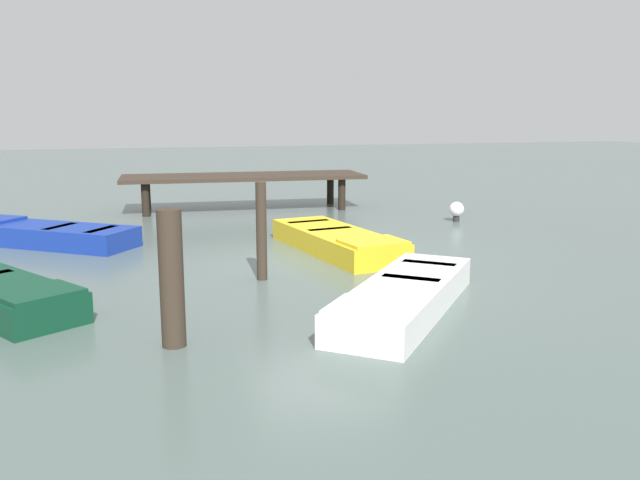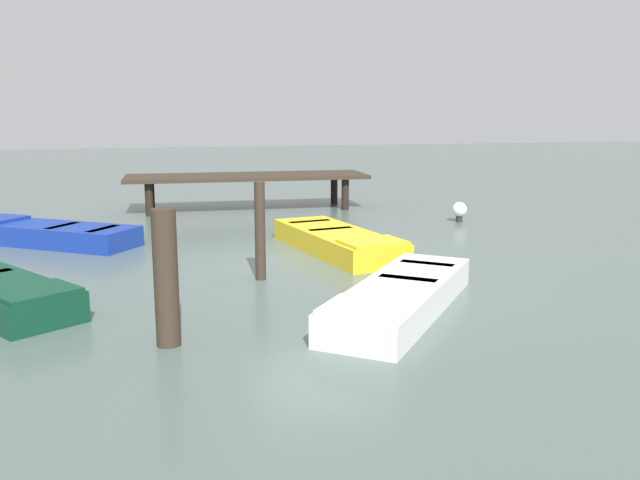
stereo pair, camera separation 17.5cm
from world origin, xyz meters
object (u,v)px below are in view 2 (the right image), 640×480
mooring_piling_near_right (260,231)px  marker_buoy (459,210)px  rowboat_blue (51,234)px  mooring_piling_far_right (166,278)px  rowboat_white (401,296)px  dock_segment (247,178)px  rowboat_yellow (337,241)px

mooring_piling_near_right → marker_buoy: bearing=37.0°
marker_buoy → mooring_piling_near_right: bearing=-143.0°
rowboat_blue → marker_buoy: (9.23, 0.32, 0.07)m
mooring_piling_far_right → rowboat_white: bearing=8.7°
dock_segment → mooring_piling_near_right: (-1.08, -7.72, -0.07)m
marker_buoy → dock_segment: bearing=143.3°
rowboat_yellow → rowboat_white: same height
marker_buoy → mooring_piling_far_right: bearing=-136.1°
dock_segment → marker_buoy: (4.61, -3.44, -0.57)m
rowboat_yellow → rowboat_white: 3.96m
rowboat_white → marker_buoy: (4.22, 6.53, 0.07)m
dock_segment → mooring_piling_far_right: 10.77m
rowboat_white → mooring_piling_far_right: 3.13m
rowboat_blue → rowboat_white: same height
rowboat_blue → marker_buoy: bearing=-141.8°
rowboat_yellow → rowboat_blue: same height
marker_buoy → rowboat_blue: bearing=-178.0°
rowboat_yellow → mooring_piling_far_right: (-3.37, -4.41, 0.57)m
dock_segment → mooring_piling_far_right: bearing=-100.9°
dock_segment → rowboat_white: bearing=-84.4°
mooring_piling_far_right → mooring_piling_near_right: bearing=59.9°
rowboat_blue → mooring_piling_near_right: mooring_piling_near_right is taller
rowboat_blue → rowboat_white: 7.98m
rowboat_blue → mooring_piling_near_right: (3.54, -3.97, 0.56)m
dock_segment → mooring_piling_far_right: size_ratio=4.17×
mooring_piling_near_right → mooring_piling_far_right: size_ratio=0.99×
rowboat_yellow → marker_buoy: size_ratio=7.78×
dock_segment → marker_buoy: 5.78m
dock_segment → rowboat_blue: (-4.63, -3.76, -0.64)m
rowboat_blue → marker_buoy: size_ratio=7.40×
dock_segment → rowboat_yellow: dock_segment is taller
mooring_piling_near_right → marker_buoy: mooring_piling_near_right is taller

